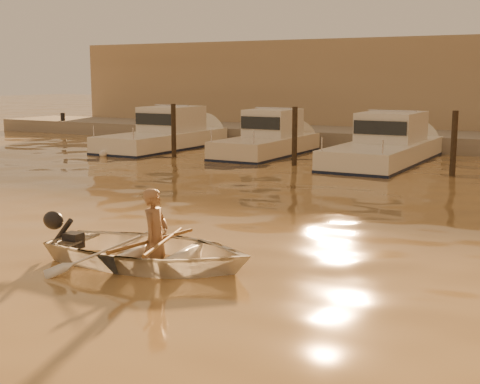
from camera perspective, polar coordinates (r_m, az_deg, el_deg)
The scene contains 15 objects.
ground_plane at distance 8.62m, azimuth 0.14°, elevation -10.67°, with size 160.00×160.00×0.00m, color olive.
dinghy at distance 10.91m, azimuth -7.66°, elevation -5.00°, with size 2.48×3.48×0.72m, color silver.
person at distance 10.80m, azimuth -7.23°, elevation -3.82°, with size 0.57×0.37×1.56m, color #8E6647.
outboard_motor at distance 11.69m, azimuth -14.10°, elevation -4.01°, with size 0.90×0.40×0.70m, color black, non-canonical shape.
oar_port at distance 10.75m, azimuth -6.52°, elevation -4.22°, with size 0.06×0.06×2.10m, color brown.
oar_starboard at distance 10.84m, azimuth -7.45°, elevation -4.11°, with size 0.06×0.06×2.10m, color brown.
moored_boat_0 at distance 28.44m, azimuth -6.59°, elevation 4.95°, with size 2.39×7.54×1.75m, color white, non-canonical shape.
moored_boat_1 at distance 25.92m, azimuth 2.27°, elevation 4.54°, with size 2.14×6.40×1.75m, color beige, non-canonical shape.
moored_boat_2 at distance 24.20m, azimuth 12.28°, elevation 3.94°, with size 2.45×8.14×1.75m, color white, non-canonical shape.
piling_0 at distance 25.44m, azimuth -5.68°, elevation 5.02°, with size 0.18×0.18×2.20m, color #2D2319.
piling_1 at distance 22.98m, azimuth 4.68°, elevation 4.52°, with size 0.18×0.18×2.20m, color #2D2319.
piling_2 at distance 21.38m, azimuth 17.77°, elevation 3.69°, with size 0.18×0.18×2.20m, color #2D2319.
fender_a at distance 26.02m, azimuth -11.60°, elevation 3.20°, with size 0.30×0.30×0.30m, color white.
fender_b at distance 23.96m, azimuth 1.08°, elevation 2.84°, with size 0.30×0.30×0.30m, color #C67B17.
fender_c at distance 21.13m, azimuth 11.65°, elevation 1.70°, with size 0.30×0.30×0.30m, color silver.
Camera 1 is at (3.88, -7.08, 3.02)m, focal length 50.00 mm.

